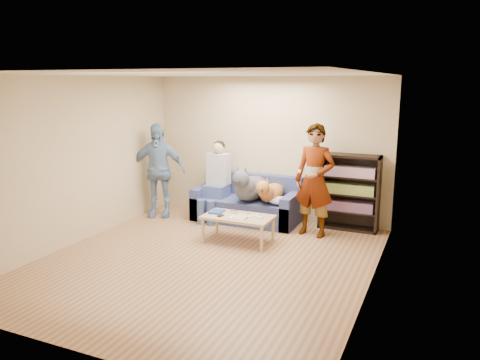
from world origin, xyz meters
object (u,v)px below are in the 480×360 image
at_px(person_standing_left, 158,170).
at_px(bookshelf, 350,191).
at_px(camera_silver, 234,212).
at_px(person_seated, 216,178).
at_px(person_standing_right, 315,181).
at_px(notebook_blue, 217,212).
at_px(dog_gray, 250,187).
at_px(coffee_table, 238,219).
at_px(sofa, 247,205).
at_px(dog_tan, 270,192).

relative_size(person_standing_left, bookshelf, 1.35).
distance_m(person_standing_left, camera_silver, 1.99).
relative_size(camera_silver, person_seated, 0.07).
distance_m(person_standing_right, notebook_blue, 1.67).
bearing_deg(person_seated, dog_gray, -3.28).
xyz_separation_m(dog_gray, coffee_table, (0.20, -0.97, -0.30)).
bearing_deg(person_standing_right, person_seated, -177.23).
distance_m(camera_silver, sofa, 1.04).
height_order(person_standing_left, dog_tan, person_standing_left).
bearing_deg(coffee_table, bookshelf, 42.66).
bearing_deg(person_seated, coffee_table, -48.64).
height_order(person_standing_right, camera_silver, person_standing_right).
relative_size(sofa, dog_tan, 1.67).
xyz_separation_m(camera_silver, person_seated, (-0.76, 0.88, 0.33)).
bearing_deg(camera_silver, person_seated, 130.83).
bearing_deg(sofa, notebook_blue, -94.29).
height_order(camera_silver, dog_tan, dog_tan).
xyz_separation_m(notebook_blue, dog_gray, (0.20, 0.92, 0.24)).
distance_m(sofa, bookshelf, 1.86).
height_order(camera_silver, dog_gray, dog_gray).
xyz_separation_m(notebook_blue, person_seated, (-0.48, 0.95, 0.34)).
height_order(person_standing_left, dog_gray, person_standing_left).
distance_m(sofa, dog_gray, 0.44).
distance_m(person_standing_right, person_standing_left, 2.98).
xyz_separation_m(person_standing_left, sofa, (1.65, 0.41, -0.60)).
bearing_deg(coffee_table, sofa, 105.74).
bearing_deg(person_standing_left, camera_silver, -38.71).
relative_size(camera_silver, dog_tan, 0.10).
height_order(person_standing_left, bookshelf, person_standing_left).
relative_size(notebook_blue, bookshelf, 0.20).
bearing_deg(dog_gray, dog_tan, 4.24).
bearing_deg(bookshelf, person_seated, -171.34).
distance_m(person_seated, dog_gray, 0.69).
relative_size(dog_tan, coffee_table, 1.04).
distance_m(person_standing_right, dog_gray, 1.25).
bearing_deg(bookshelf, person_standing_right, -129.39).
distance_m(person_standing_left, coffee_table, 2.15).
distance_m(person_seated, bookshelf, 2.39).
height_order(notebook_blue, camera_silver, camera_silver).
bearing_deg(dog_tan, camera_silver, -108.80).
xyz_separation_m(dog_gray, bookshelf, (1.68, 0.40, 0.01)).
bearing_deg(camera_silver, person_standing_right, 30.75).
distance_m(camera_silver, dog_tan, 0.94).
bearing_deg(dog_tan, sofa, 164.44).
bearing_deg(dog_gray, person_standing_left, -172.22).
height_order(person_standing_left, person_seated, person_standing_left).
height_order(person_standing_left, notebook_blue, person_standing_left).
relative_size(notebook_blue, person_seated, 0.18).
bearing_deg(notebook_blue, sofa, 85.71).
relative_size(dog_tan, bookshelf, 0.88).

